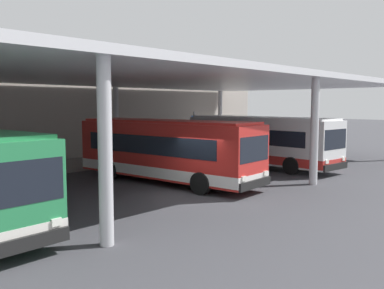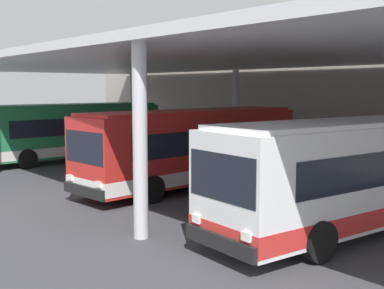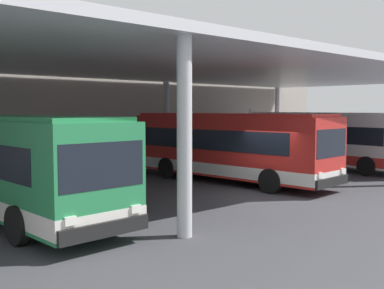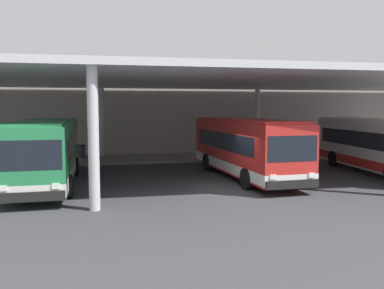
% 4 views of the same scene
% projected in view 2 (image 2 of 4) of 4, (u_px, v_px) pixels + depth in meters
% --- Properties ---
extents(ground_plane, '(200.00, 200.00, 0.00)m').
position_uv_depth(ground_plane, '(105.00, 190.00, 19.84)').
color(ground_plane, '#3D3D42').
extents(platform_kerb, '(42.00, 4.50, 0.18)m').
position_uv_depth(platform_kerb, '(292.00, 161.00, 27.37)').
color(platform_kerb, gray).
rests_on(platform_kerb, ground).
extents(station_building_facade, '(48.00, 1.60, 6.95)m').
position_uv_depth(station_building_facade, '(329.00, 98.00, 29.07)').
color(station_building_facade, '#ADA399').
rests_on(station_building_facade, ground).
extents(canopy_shelter, '(40.00, 17.00, 5.55)m').
position_uv_depth(canopy_shelter, '(208.00, 61.00, 22.77)').
color(canopy_shelter, silver).
rests_on(canopy_shelter, ground).
extents(bus_nearest_bay, '(2.97, 10.61, 3.17)m').
position_uv_depth(bus_nearest_bay, '(72.00, 131.00, 28.09)').
color(bus_nearest_bay, '#28844C').
rests_on(bus_nearest_bay, ground).
extents(bus_second_bay, '(3.19, 10.67, 3.17)m').
position_uv_depth(bus_second_bay, '(194.00, 146.00, 20.56)').
color(bus_second_bay, red).
rests_on(bus_second_bay, ground).
extents(bus_middle_bay, '(3.30, 10.69, 3.17)m').
position_uv_depth(bus_middle_bay, '(361.00, 172.00, 14.32)').
color(bus_middle_bay, white).
rests_on(bus_middle_bay, ground).
extents(bench_waiting, '(1.80, 0.45, 0.92)m').
position_uv_depth(bench_waiting, '(176.00, 136.00, 35.19)').
color(bench_waiting, '#383D47').
rests_on(bench_waiting, platform_kerb).
extents(trash_bin, '(0.52, 0.52, 0.98)m').
position_uv_depth(trash_bin, '(204.00, 139.00, 33.21)').
color(trash_bin, '#33383D').
rests_on(trash_bin, platform_kerb).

